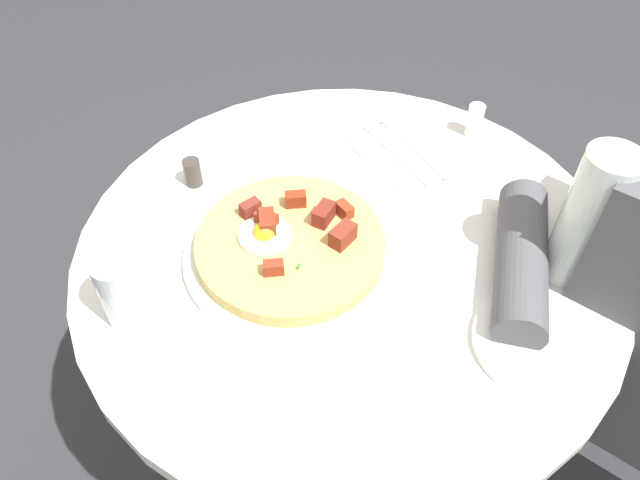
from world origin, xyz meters
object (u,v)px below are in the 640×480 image
object	(u,v)px
water_glass	(125,288)
pepper_shaker	(193,172)
pizza_plate	(291,253)
knife	(414,147)
bread_plate	(536,342)
breakfast_pizza	(290,243)
water_bottle	(589,219)
fork	(397,154)
dining_table	(345,312)
salt_shaker	(475,120)

from	to	relation	value
water_glass	pepper_shaker	bearing A→B (deg)	-62.22
pizza_plate	knife	xyz separation A→B (m)	(-0.02, -0.31, 0.00)
bread_plate	breakfast_pizza	bearing A→B (deg)	11.72
pizza_plate	water_bottle	size ratio (longest dim) A/B	1.47
pizza_plate	fork	size ratio (longest dim) A/B	1.71
pizza_plate	bread_plate	distance (m)	0.35
water_bottle	water_glass	bearing A→B (deg)	44.49
pepper_shaker	water_glass	bearing A→B (deg)	117.78
dining_table	bread_plate	bearing A→B (deg)	-179.38
dining_table	water_glass	distance (m)	0.39
fork	salt_shaker	bearing A→B (deg)	84.04
knife	pizza_plate	bearing A→B (deg)	-71.42
bread_plate	salt_shaker	bearing A→B (deg)	-51.65
knife	salt_shaker	distance (m)	0.12
fork	water_glass	size ratio (longest dim) A/B	1.61
fork	knife	xyz separation A→B (m)	(-0.01, -0.03, 0.00)
breakfast_pizza	water_glass	world-z (taller)	water_glass
breakfast_pizza	fork	xyz separation A→B (m)	(-0.00, -0.28, -0.02)
water_bottle	bread_plate	bearing A→B (deg)	96.70
bread_plate	water_bottle	size ratio (longest dim) A/B	0.76
knife	salt_shaker	size ratio (longest dim) A/B	3.07
bread_plate	fork	size ratio (longest dim) A/B	0.89
breakfast_pizza	salt_shaker	size ratio (longest dim) A/B	4.60
dining_table	knife	world-z (taller)	knife
knife	water_glass	xyz separation A→B (m)	(0.12, 0.52, 0.05)
pizza_plate	water_bottle	distance (m)	0.40
knife	pepper_shaker	size ratio (longest dim) A/B	3.93
breakfast_pizza	bread_plate	distance (m)	0.35
breakfast_pizza	water_bottle	bearing A→B (deg)	-147.16
pizza_plate	salt_shaker	size ratio (longest dim) A/B	5.26
salt_shaker	breakfast_pizza	bearing A→B (deg)	79.65
fork	breakfast_pizza	bearing A→B (deg)	-69.36
pizza_plate	pepper_shaker	xyz separation A→B (m)	(0.22, -0.03, 0.02)
breakfast_pizza	bread_plate	size ratio (longest dim) A/B	1.69
dining_table	salt_shaker	bearing A→B (deg)	-93.53
pizza_plate	water_glass	world-z (taller)	water_glass
breakfast_pizza	knife	distance (m)	0.31
fork	pepper_shaker	world-z (taller)	pepper_shaker
dining_table	fork	world-z (taller)	fork
fork	water_glass	world-z (taller)	water_glass
dining_table	fork	xyz separation A→B (m)	(0.05, -0.21, 0.18)
dining_table	water_glass	xyz separation A→B (m)	(0.15, 0.28, 0.23)
salt_shaker	pepper_shaker	bearing A→B (deg)	52.62
knife	salt_shaker	world-z (taller)	salt_shaker
breakfast_pizza	water_glass	xyz separation A→B (m)	(0.10, 0.21, 0.03)
pizza_plate	salt_shaker	bearing A→B (deg)	-100.13
fork	water_bottle	xyz separation A→B (m)	(-0.32, 0.07, 0.10)
fork	pizza_plate	bearing A→B (deg)	-69.06
pizza_plate	bread_plate	size ratio (longest dim) A/B	1.93
dining_table	bread_plate	distance (m)	0.34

